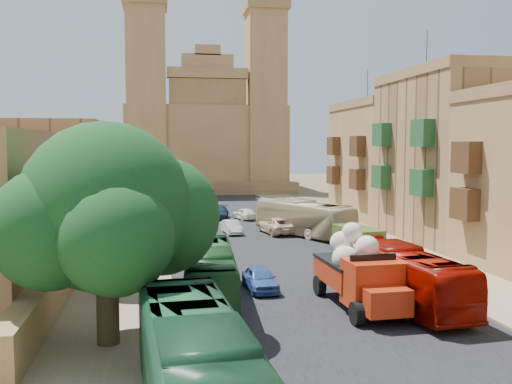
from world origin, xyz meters
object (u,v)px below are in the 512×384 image
object	(u,v)px
street_tree_c	(133,197)
bus_green_north	(210,275)
car_dkblue	(219,213)
car_white_b	(244,214)
church	(205,134)
olive_pickup	(358,240)
street_tree_a	(111,235)
bus_red_east	(401,275)
car_cream	(277,226)
pedestrian_a	(422,265)
street_tree_b	(125,212)
car_blue_b	(199,196)
car_white_a	(232,227)
ficus_tree	(108,213)
red_truck	(360,272)
street_tree_d	(138,186)
bus_green_south	(198,376)
bus_cream_east	(303,218)
pedestrian_c	(391,250)
car_blue_a	(260,279)

from	to	relation	value
street_tree_c	bus_green_north	bearing A→B (deg)	-79.64
car_dkblue	car_white_b	distance (m)	2.79
church	olive_pickup	size ratio (longest dim) A/B	7.75
street_tree_a	bus_red_east	distance (m)	14.83
car_cream	pedestrian_a	xyz separation A→B (m)	(5.00, -17.64, 0.04)
street_tree_b	pedestrian_a	size ratio (longest dim) A/B	2.87
car_blue_b	car_white_a	bearing A→B (deg)	-88.30
ficus_tree	street_tree_a	xyz separation A→B (m)	(-0.58, 7.99, -2.10)
red_truck	street_tree_b	bearing A→B (deg)	124.98
street_tree_b	church	bearing A→B (deg)	79.62
church	bus_red_east	bearing A→B (deg)	-86.78
olive_pickup	bus_green_north	size ratio (longest dim) A/B	0.47
street_tree_a	street_tree_d	size ratio (longest dim) A/B	0.99
street_tree_c	bus_green_north	distance (m)	27.32
bus_green_north	car_dkblue	size ratio (longest dim) A/B	2.25
olive_pickup	bus_green_south	xyz separation A→B (m)	(-13.00, -23.94, 0.71)
car_white_b	car_blue_b	xyz separation A→B (m)	(-3.25, 21.88, -0.06)
church	bus_red_east	xyz separation A→B (m)	(4.00, -71.23, -8.10)
bus_green_north	car_white_b	size ratio (longest dim) A/B	2.74
ficus_tree	pedestrian_a	xyz separation A→B (m)	(16.92, 8.35, -4.36)
car_blue_b	pedestrian_a	world-z (taller)	pedestrian_a
street_tree_d	bus_cream_east	size ratio (longest dim) A/B	0.42
church	pedestrian_c	distance (m)	62.77
ficus_tree	bus_green_north	size ratio (longest dim) A/B	0.87
ficus_tree	car_white_a	size ratio (longest dim) A/B	2.43
street_tree_a	car_white_a	world-z (taller)	street_tree_a
ficus_tree	car_white_b	size ratio (longest dim) A/B	2.39
church	street_tree_b	world-z (taller)	church
bus_green_north	car_blue_b	distance (m)	52.46
bus_cream_east	pedestrian_c	world-z (taller)	bus_cream_east
ficus_tree	car_white_a	distance (m)	28.03
bus_green_south	car_cream	world-z (taller)	bus_green_south
church	car_white_a	xyz separation A→B (m)	(-1.40, -48.14, -8.93)
street_tree_b	bus_red_east	size ratio (longest dim) A/B	0.42
car_blue_a	car_dkblue	distance (m)	29.71
street_tree_c	car_blue_a	xyz separation A→B (m)	(7.73, -24.93, -2.26)
street_tree_c	car_blue_a	bearing A→B (deg)	-72.77
street_tree_a	car_white_a	bearing A→B (deg)	65.05
street_tree_d	bus_cream_east	world-z (taller)	street_tree_d
church	olive_pickup	bearing A→B (deg)	-83.63
street_tree_a	street_tree_b	size ratio (longest dim) A/B	1.06
bus_red_east	street_tree_c	bearing A→B (deg)	-69.16
bus_cream_east	olive_pickup	bearing A→B (deg)	78.60
church	pedestrian_a	distance (m)	67.25
car_blue_b	pedestrian_a	size ratio (longest dim) A/B	2.29
car_dkblue	car_blue_a	bearing A→B (deg)	-78.66
car_cream	car_white_b	size ratio (longest dim) A/B	1.39
bus_green_south	car_cream	distance (m)	34.73
church	street_tree_b	xyz separation A→B (m)	(-10.00, -54.61, -6.68)
car_blue_a	car_cream	size ratio (longest dim) A/B	0.73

